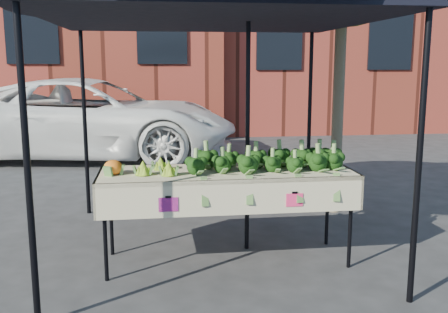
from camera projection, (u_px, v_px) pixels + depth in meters
ground at (227, 262)px, 4.97m from camera, size 90.00×90.00×0.00m
table at (227, 216)px, 4.92m from camera, size 2.41×0.82×0.90m
canopy at (212, 117)px, 5.13m from camera, size 3.16×3.16×2.74m
broccoli_heap at (267, 157)px, 4.89m from camera, size 1.57×0.54×0.23m
romanesco_cluster at (156, 164)px, 4.73m from camera, size 0.41×0.45×0.18m
cauliflower_pair at (113, 166)px, 4.65m from camera, size 0.18×0.18×0.16m
vehicle at (87, 11)px, 9.99m from camera, size 2.06×2.93×5.83m
street_tree at (340, 51)px, 6.32m from camera, size 2.09×2.09×4.11m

